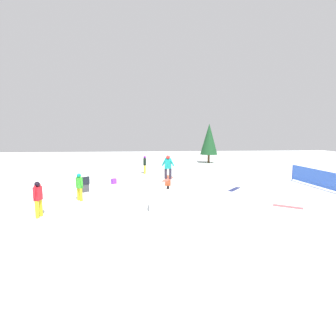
{
  "coord_description": "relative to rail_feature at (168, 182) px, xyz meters",
  "views": [
    {
      "loc": [
        -13.41,
        1.14,
        3.4
      ],
      "look_at": [
        0.0,
        0.0,
        1.49
      ],
      "focal_mm": 28.0,
      "sensor_mm": 36.0,
      "label": 1
    }
  ],
  "objects": [
    {
      "name": "ground_plane",
      "position": [
        0.0,
        0.0,
        -0.75
      ],
      "size": [
        60.0,
        60.0,
        0.0
      ],
      "primitive_type": "plane",
      "color": "white"
    },
    {
      "name": "rail_feature",
      "position": [
        0.0,
        0.0,
        0.0
      ],
      "size": [
        2.55,
        0.52,
        0.89
      ],
      "rotation": [
        0.0,
        0.0,
        -0.09
      ],
      "color": "black",
      "rests_on": "ground"
    },
    {
      "name": "snow_kicker_ramp",
      "position": [
        -1.94,
        0.18,
        -0.45
      ],
      "size": [
        1.93,
        1.66,
        0.61
      ],
      "primitive_type": "cube",
      "rotation": [
        0.0,
        0.0,
        -0.09
      ],
      "color": "white",
      "rests_on": "ground"
    },
    {
      "name": "main_rider_on_rail",
      "position": [
        0.0,
        0.0,
        0.74
      ],
      "size": [
        1.41,
        0.75,
        1.26
      ],
      "rotation": [
        0.0,
        0.0,
        -0.35
      ],
      "color": "#EF614D",
      "rests_on": "rail_feature"
    },
    {
      "name": "bystander_red",
      "position": [
        -2.98,
        5.39,
        0.06
      ],
      "size": [
        0.59,
        0.26,
        1.44
      ],
      "rotation": [
        0.0,
        0.0,
        6.09
      ],
      "color": "gold",
      "rests_on": "ground"
    },
    {
      "name": "bystander_black",
      "position": [
        7.43,
        1.24,
        0.05
      ],
      "size": [
        0.64,
        0.23,
        1.43
      ],
      "rotation": [
        0.0,
        0.0,
        6.21
      ],
      "color": "gold",
      "rests_on": "ground"
    },
    {
      "name": "bystander_green",
      "position": [
        -0.57,
        4.39,
        0.01
      ],
      "size": [
        0.51,
        0.48,
        1.36
      ],
      "rotation": [
        0.0,
        0.0,
        0.74
      ],
      "color": "gold",
      "rests_on": "ground"
    },
    {
      "name": "loose_snowboard_coral",
      "position": [
        -2.47,
        -5.22,
        -0.74
      ],
      "size": [
        0.92,
        1.2,
        0.02
      ],
      "primitive_type": "cube",
      "rotation": [
        0.0,
        0.0,
        4.13
      ],
      "color": "#F65F65",
      "rests_on": "ground"
    },
    {
      "name": "loose_snowboard_white",
      "position": [
        4.85,
        -0.93,
        -0.74
      ],
      "size": [
        0.89,
        1.47,
        0.02
      ],
      "primitive_type": "cube",
      "rotation": [
        0.0,
        0.0,
        2.02
      ],
      "color": "silver",
      "rests_on": "ground"
    },
    {
      "name": "loose_snowboard_navy",
      "position": [
        1.21,
        -4.01,
        -0.74
      ],
      "size": [
        1.15,
        1.04,
        0.02
      ],
      "primitive_type": "cube",
      "rotation": [
        0.0,
        0.0,
        2.43
      ],
      "color": "navy",
      "rests_on": "ground"
    },
    {
      "name": "folding_chair",
      "position": [
        1.34,
        4.58,
        -0.34
      ],
      "size": [
        0.62,
        0.62,
        0.88
      ],
      "rotation": [
        0.0,
        0.0,
        2.25
      ],
      "color": "#3F3F44",
      "rests_on": "ground"
    },
    {
      "name": "backpack_on_snow",
      "position": [
        3.46,
        3.23,
        -0.58
      ],
      "size": [
        0.37,
        0.37,
        0.34
      ],
      "primitive_type": "cube",
      "rotation": [
        0.0,
        0.0,
        5.48
      ],
      "color": "purple",
      "rests_on": "ground"
    },
    {
      "name": "safety_fence",
      "position": [
        1.39,
        -9.12,
        -0.15
      ],
      "size": [
        4.54,
        0.42,
        1.1
      ],
      "rotation": [
        0.0,
        0.0,
        6.36
      ],
      "color": "blue",
      "rests_on": "ground"
    },
    {
      "name": "pine_tree_near",
      "position": [
        13.89,
        -5.54,
        1.77
      ],
      "size": [
        1.83,
        1.83,
        4.16
      ],
      "color": "#4C331E",
      "rests_on": "ground"
    }
  ]
}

